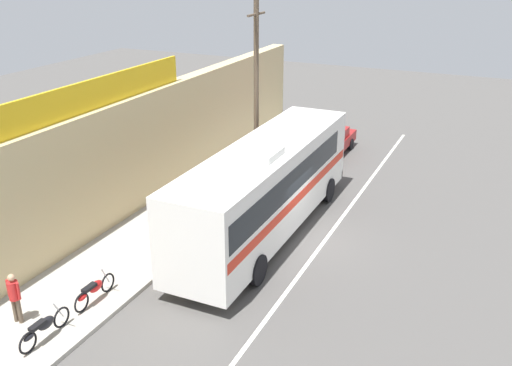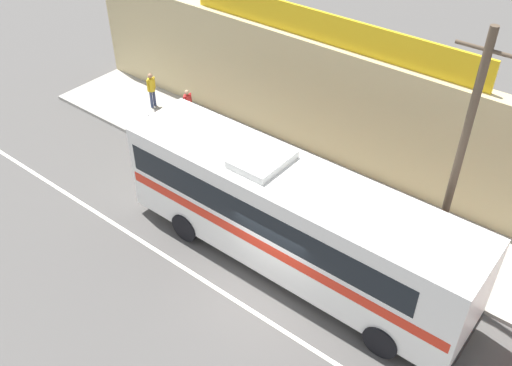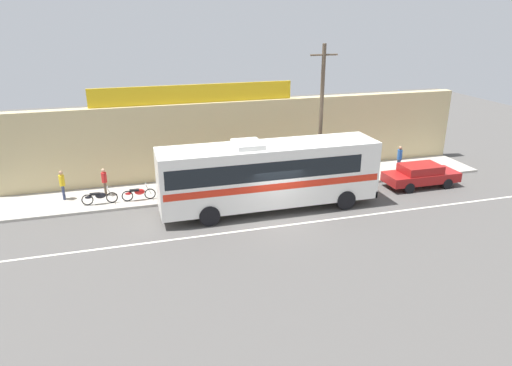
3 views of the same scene
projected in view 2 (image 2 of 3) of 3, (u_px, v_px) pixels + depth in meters
The scene contains 11 objects.
ground_plane at pixel (264, 292), 17.51m from camera, with size 70.00×70.00×0.00m, color #4F4C49.
sidewalk_slab at pixel (352, 205), 20.68m from camera, with size 30.00×3.60×0.14m, color #A8A399.
storefront_facade at pixel (389, 126), 20.57m from camera, with size 30.00×0.70×4.80m, color tan.
storefront_billboard at pixel (326, 28), 20.21m from camera, with size 12.18×0.12×1.10m, color gold.
road_center_stripe at pixel (248, 308), 17.02m from camera, with size 30.00×0.14×0.01m, color silver.
intercity_bus at pixel (290, 215), 17.24m from camera, with size 11.56×2.69×3.78m.
utility_pole at pixel (457, 167), 15.27m from camera, with size 1.60×0.22×8.21m.
motorcycle_green at pixel (197, 141), 23.13m from camera, with size 1.84×0.56×0.94m.
motorcycle_orange at pixel (162, 124), 24.15m from camera, with size 1.89×0.56×0.94m.
pedestrian_near_shop at pixel (188, 104), 24.51m from camera, with size 0.30×0.48×1.58m.
pedestrian_by_curb at pixel (151, 88), 25.54m from camera, with size 0.30×0.48×1.66m.
Camera 2 is at (7.10, -9.35, 13.43)m, focal length 39.91 mm.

